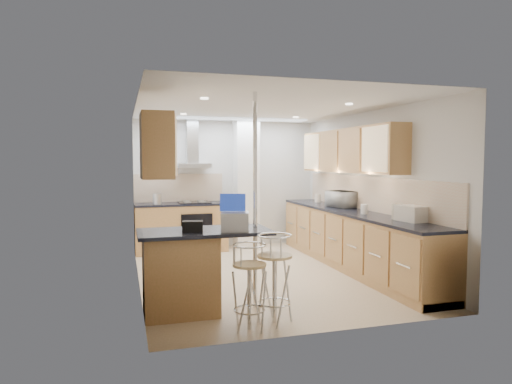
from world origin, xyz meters
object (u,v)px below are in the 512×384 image
object	(u,v)px
laptop	(235,222)
bar_stool_near	(249,286)
bar_stool_end	(275,278)
microwave	(342,199)
bread_bin	(413,213)

from	to	relation	value
laptop	bar_stool_near	bearing A→B (deg)	-70.38
laptop	bar_stool_near	distance (m)	0.77
laptop	bar_stool_end	distance (m)	0.76
laptop	microwave	bearing A→B (deg)	57.54
microwave	bar_stool_near	size ratio (longest dim) A/B	0.56
microwave	bar_stool_near	xyz separation A→B (m)	(-2.37, -2.63, -0.62)
laptop	bar_stool_end	world-z (taller)	laptop
laptop	bread_bin	world-z (taller)	laptop
laptop	bar_stool_end	xyz separation A→B (m)	(0.34, -0.37, -0.57)
laptop	bread_bin	size ratio (longest dim) A/B	0.77
bar_stool_near	microwave	bearing A→B (deg)	38.90
microwave	laptop	distance (m)	3.22
microwave	bar_stool_near	bearing A→B (deg)	124.34
bar_stool_near	bread_bin	bearing A→B (deg)	8.16
microwave	bar_stool_end	world-z (taller)	microwave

